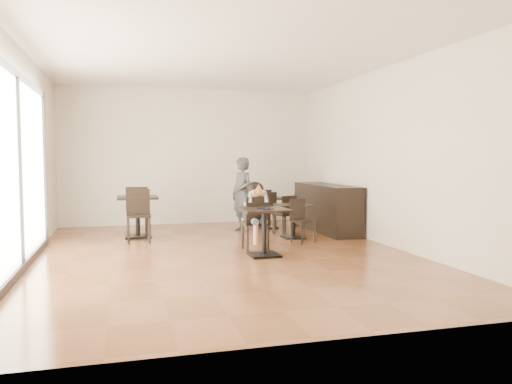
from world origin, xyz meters
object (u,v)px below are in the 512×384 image
object	(u,v)px
cafe_table_left	(138,217)
chair_mid_a	(284,215)
cafe_table_back	(267,213)
chair_mid_b	(303,221)
chair_back_b	(274,212)
chair_left_b	(139,216)
chair_left_a	(137,210)
child_table	(264,232)
chair_back_a	(260,207)
adult_patron	(242,194)
child	(255,216)
cafe_table_mid	(293,221)
child_chair	(255,223)

from	to	relation	value
cafe_table_left	chair_mid_a	size ratio (longest dim) A/B	1.02
cafe_table_back	chair_mid_b	size ratio (longest dim) A/B	0.86
chair_back_b	chair_left_b	bearing A→B (deg)	170.52
chair_left_a	child_table	bearing A→B (deg)	122.46
chair_left_a	chair_back_b	distance (m)	2.88
chair_mid_a	cafe_table_back	bearing A→B (deg)	-102.69
cafe_table_left	chair_back_b	world-z (taller)	chair_back_b
child_table	chair_back_a	distance (m)	3.71
child_table	chair_mid_a	bearing A→B (deg)	63.83
adult_patron	chair_left_a	xyz separation A→B (m)	(-2.19, 0.26, -0.30)
child	chair_back_a	size ratio (longest dim) A/B	1.40
child_table	cafe_table_mid	bearing A→B (deg)	56.46
cafe_table_left	chair_back_b	distance (m)	2.84
chair_left_b	child	bearing A→B (deg)	-35.28
chair_mid_a	chair_left_b	distance (m)	2.95
child	chair_mid_a	distance (m)	1.90
chair_mid_b	chair_left_b	distance (m)	3.07
child_table	chair_back_a	world-z (taller)	chair_back_a
adult_patron	cafe_table_mid	bearing A→B (deg)	11.96
child_table	child_chair	xyz separation A→B (m)	(0.00, 0.55, 0.08)
child_table	cafe_table_left	bearing A→B (deg)	127.76
child_chair	chair_left_a	distance (m)	3.10
child_table	chair_mid_b	distance (m)	1.46
chair_left_a	chair_left_b	world-z (taller)	same
adult_patron	chair_left_b	bearing A→B (deg)	-90.23
cafe_table_back	child_table	bearing A→B (deg)	-107.20
adult_patron	chair_left_a	world-z (taller)	adult_patron
chair_mid_b	chair_back_a	world-z (taller)	chair_back_a
child_chair	cafe_table_back	xyz separation A→B (m)	(0.94, 2.48, -0.12)
chair_left_b	child_chair	bearing A→B (deg)	-35.28
adult_patron	chair_back_a	bearing A→B (deg)	121.45
chair_mid_a	cafe_table_mid	bearing A→B (deg)	70.70
child	cafe_table_left	distance (m)	2.69
cafe_table_back	chair_back_b	world-z (taller)	chair_back_b
chair_mid_b	adult_patron	bearing A→B (deg)	94.55
child_table	adult_patron	xyz separation A→B (m)	(0.29, 2.73, 0.41)
child_table	chair_back_b	distance (m)	2.66
cafe_table_back	chair_left_b	xyz separation A→B (m)	(-2.84, -1.14, 0.14)
cafe_table_left	chair_mid_b	bearing A→B (deg)	-25.82
child	chair_back_b	xyz separation A→B (m)	(0.94, 1.93, -0.17)
child_chair	adult_patron	xyz separation A→B (m)	(0.29, 2.18, 0.33)
child_chair	cafe_table_back	distance (m)	2.66
child	adult_patron	size ratio (longest dim) A/B	0.73
cafe_table_mid	chair_left_a	distance (m)	3.27
chair_left_b	chair_back_b	bearing A→B (deg)	11.80
child_chair	chair_back_a	distance (m)	3.18
child_table	chair_left_b	world-z (taller)	chair_left_b
cafe_table_left	child	bearing A→B (deg)	-45.03
adult_patron	cafe_table_left	world-z (taller)	adult_patron
cafe_table_back	cafe_table_left	bearing A→B (deg)	-168.34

